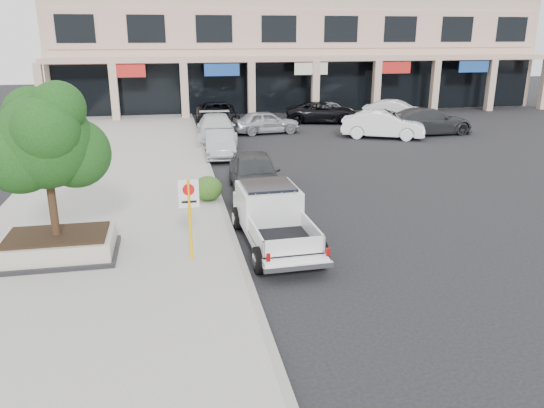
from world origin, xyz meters
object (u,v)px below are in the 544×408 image
(planter_tree, at_px, (51,141))
(no_parking_sign, at_px, (189,208))
(pickup_truck, at_px, (275,220))
(curb_car_b, at_px, (220,144))
(lot_car_e, at_px, (329,110))
(lot_car_d, at_px, (323,112))
(lot_car_b, at_px, (383,125))
(planter, at_px, (58,246))
(curb_car_d, at_px, (217,115))
(lot_car_f, at_px, (397,112))
(curb_car_a, at_px, (255,173))
(lot_car_a, at_px, (266,122))
(curb_car_c, at_px, (216,129))
(lot_car_c, at_px, (428,121))

(planter_tree, height_order, no_parking_sign, planter_tree)
(no_parking_sign, relative_size, pickup_truck, 0.43)
(curb_car_b, xyz_separation_m, lot_car_e, (9.26, 10.96, 0.02))
(planter_tree, bearing_deg, lot_car_d, 57.45)
(planter_tree, distance_m, lot_car_e, 27.85)
(lot_car_b, bearing_deg, planter, 158.70)
(curb_car_d, bearing_deg, pickup_truck, -89.24)
(lot_car_f, bearing_deg, curb_car_d, 116.24)
(planter_tree, distance_m, lot_car_f, 28.67)
(pickup_truck, xyz_separation_m, curb_car_a, (0.31, 5.74, -0.03))
(lot_car_a, bearing_deg, curb_car_c, 117.54)
(planter_tree, bearing_deg, curb_car_d, 73.52)
(curb_car_b, bearing_deg, planter_tree, -111.37)
(curb_car_a, relative_size, curb_car_c, 0.87)
(lot_car_a, height_order, lot_car_f, lot_car_f)
(curb_car_c, bearing_deg, lot_car_b, -0.17)
(pickup_truck, bearing_deg, no_parking_sign, -163.51)
(lot_car_c, bearing_deg, lot_car_f, -5.13)
(lot_car_b, xyz_separation_m, lot_car_f, (3.26, 5.37, -0.03))
(no_parking_sign, xyz_separation_m, lot_car_e, (11.41, 24.38, -0.93))
(curb_car_c, bearing_deg, planter, -106.68)
(lot_car_c, bearing_deg, pickup_truck, 135.35)
(curb_car_a, bearing_deg, pickup_truck, -90.16)
(curb_car_d, xyz_separation_m, lot_car_d, (7.65, 0.33, -0.09))
(curb_car_c, bearing_deg, lot_car_c, 3.27)
(curb_car_d, relative_size, lot_car_f, 1.24)
(lot_car_e, bearing_deg, lot_car_a, 105.66)
(planter_tree, height_order, curb_car_a, planter_tree)
(planter_tree, xyz_separation_m, no_parking_sign, (3.52, -1.03, -1.78))
(pickup_truck, relative_size, lot_car_b, 1.07)
(no_parking_sign, distance_m, curb_car_d, 22.97)
(curb_car_b, bearing_deg, curb_car_c, 90.58)
(curb_car_c, xyz_separation_m, lot_car_c, (13.49, -0.01, 0.04))
(curb_car_d, bearing_deg, no_parking_sign, -95.58)
(planter_tree, xyz_separation_m, pickup_truck, (6.07, -0.18, -2.57))
(no_parking_sign, distance_m, curb_car_b, 13.62)
(lot_car_d, bearing_deg, planter_tree, 162.01)
(lot_car_f, bearing_deg, lot_car_c, -150.01)
(pickup_truck, height_order, lot_car_b, pickup_truck)
(no_parking_sign, height_order, lot_car_c, no_parking_sign)
(curb_car_c, height_order, lot_car_a, curb_car_c)
(curb_car_a, distance_m, lot_car_d, 18.22)
(curb_car_b, bearing_deg, lot_car_a, 63.03)
(lot_car_a, xyz_separation_m, lot_car_c, (10.07, -2.29, 0.10))
(planter_tree, distance_m, lot_car_d, 26.32)
(lot_car_a, bearing_deg, planter_tree, 147.31)
(no_parking_sign, height_order, lot_car_e, no_parking_sign)
(curb_car_b, distance_m, curb_car_c, 3.91)
(curb_car_c, bearing_deg, curb_car_a, -83.86)
(planter, relative_size, pickup_truck, 0.60)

